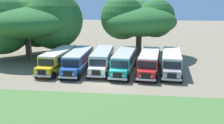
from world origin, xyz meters
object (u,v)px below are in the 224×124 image
Objects in this scene: parked_bus_slot_4 at (149,61)px; parked_bus_slot_2 at (102,59)px; broad_shade_tree at (138,19)px; parked_bus_slot_0 at (59,59)px; secondary_tree at (30,22)px; parked_bus_slot_3 at (124,61)px; utility_pole at (30,43)px; parked_bus_slot_1 at (79,60)px; parked_bus_slot_5 at (171,61)px.

parked_bus_slot_2 is at bearing -90.45° from parked_bus_slot_4.
parked_bus_slot_4 is 12.85m from broad_shade_tree.
broad_shade_tree reaches higher than parked_bus_slot_0.
secondary_tree is (-20.59, 7.41, 4.72)m from parked_bus_slot_4.
parked_bus_slot_0 and parked_bus_slot_3 have the same top height.
broad_shade_tree is 2.22× the size of utility_pole.
utility_pole is (2.03, -4.81, -2.83)m from secondary_tree.
parked_bus_slot_1 is at bearing -18.34° from utility_pole.
utility_pole reaches higher than parked_bus_slot_1.
parked_bus_slot_1 is at bearing -82.02° from parked_bus_slot_5.
parked_bus_slot_4 is 18.84m from utility_pole.
parked_bus_slot_4 is at bearing 93.63° from parked_bus_slot_0.
utility_pole is at bearing -90.35° from parked_bus_slot_5.
secondary_tree is at bearing 112.89° from utility_pole.
parked_bus_slot_3 is 3.54m from parked_bus_slot_4.
utility_pole is at bearing -95.91° from parked_bus_slot_3.
parked_bus_slot_4 is at bearing 83.09° from parked_bus_slot_2.
secondary_tree is at bearing -101.02° from parked_bus_slot_5.
parked_bus_slot_3 and parked_bus_slot_5 have the same top height.
parked_bus_slot_0 is at bearing -84.85° from parked_bus_slot_4.
parked_bus_slot_0 and parked_bus_slot_1 have the same top height.
secondary_tree is at bearing -126.17° from parked_bus_slot_1.
parked_bus_slot_2 is 3.38m from parked_bus_slot_3.
parked_bus_slot_4 is at bearing -77.06° from parked_bus_slot_5.
parked_bus_slot_4 is 3.13m from parked_bus_slot_5.
parked_bus_slot_2 is 9.94m from parked_bus_slot_5.
parked_bus_slot_2 is 12.03m from utility_pole.
parked_bus_slot_0 is 1.01× the size of parked_bus_slot_1.
utility_pole reaches higher than parked_bus_slot_0.
parked_bus_slot_5 is (6.65, 0.47, 0.00)m from parked_bus_slot_3.
broad_shade_tree is at bearing -165.61° from parked_bus_slot_4.
parked_bus_slot_0 is at bearing -134.30° from broad_shade_tree.
parked_bus_slot_2 is at bearing 104.65° from parked_bus_slot_1.
secondary_tree reaches higher than parked_bus_slot_3.
parked_bus_slot_1 is (3.03, -0.23, 0.00)m from parked_bus_slot_0.
parked_bus_slot_0 is 1.01× the size of parked_bus_slot_2.
parked_bus_slot_2 and parked_bus_slot_4 have the same top height.
parked_bus_slot_1 is at bearing -36.05° from secondary_tree.
broad_shade_tree is (-1.85, 11.67, 5.05)m from parked_bus_slot_4.
utility_pole is (-18.56, 2.61, 1.89)m from parked_bus_slot_4.
parked_bus_slot_1 and parked_bus_slot_4 have the same top height.
broad_shade_tree is at bearing 144.84° from parked_bus_slot_1.
parked_bus_slot_4 is 0.60× the size of secondary_tree.
parked_bus_slot_4 is 1.00× the size of parked_bus_slot_5.
parked_bus_slot_0 is at bearing -94.50° from parked_bus_slot_1.
parked_bus_slot_3 is 0.76× the size of broad_shade_tree.
broad_shade_tree is at bearing 28.47° from utility_pole.
parked_bus_slot_3 is at bearing -98.21° from broad_shade_tree.
secondary_tree is (-18.74, -4.25, -0.33)m from broad_shade_tree.
parked_bus_slot_1 is 15.32m from broad_shade_tree.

